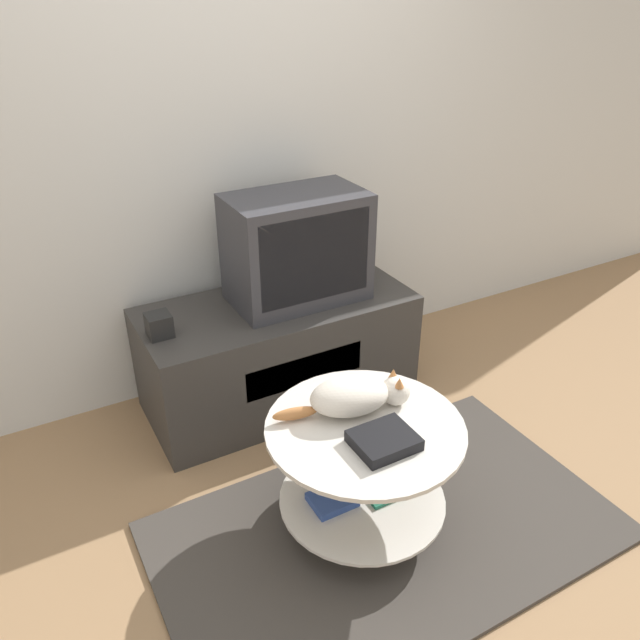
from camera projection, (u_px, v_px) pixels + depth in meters
name	position (u px, v px, depth m)	size (l,w,h in m)	color
ground_plane	(388.00, 532.00, 2.51)	(12.00, 12.00, 0.00)	#93704C
wall_back	(232.00, 134.00, 2.97)	(8.00, 0.05, 2.60)	silver
rug	(388.00, 530.00, 2.50)	(1.81, 1.06, 0.02)	#3D3833
tv_stand	(278.00, 352.00, 3.18)	(1.34, 0.60, 0.56)	#33302D
tv	(297.00, 248.00, 2.97)	(0.65, 0.39, 0.53)	#333338
speaker	(159.00, 325.00, 2.74)	(0.11, 0.11, 0.11)	black
coffee_table	(363.00, 463.00, 2.37)	(0.74, 0.74, 0.49)	#B2B2B7
dvd_box	(384.00, 440.00, 2.18)	(0.22, 0.18, 0.05)	black
cat	(355.00, 395.00, 2.34)	(0.53, 0.26, 0.14)	silver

